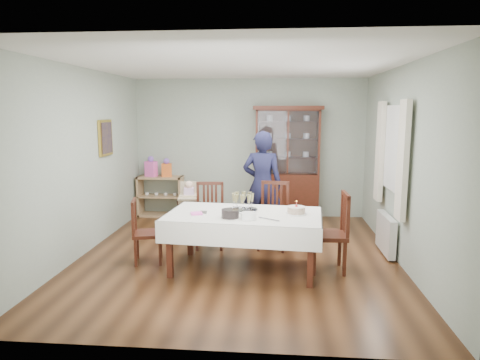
# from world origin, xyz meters

# --- Properties ---
(floor) EXTENTS (5.00, 5.00, 0.00)m
(floor) POSITION_xyz_m (0.00, 0.00, 0.00)
(floor) COLOR #593319
(floor) RESTS_ON ground
(room_shell) EXTENTS (5.00, 5.00, 5.00)m
(room_shell) POSITION_xyz_m (0.00, 0.53, 1.70)
(room_shell) COLOR #9EAA99
(room_shell) RESTS_ON floor
(dining_table) EXTENTS (2.09, 1.32, 0.76)m
(dining_table) POSITION_xyz_m (0.13, -0.51, 0.38)
(dining_table) COLOR #461911
(dining_table) RESTS_ON floor
(china_cabinet) EXTENTS (1.30, 0.48, 2.18)m
(china_cabinet) POSITION_xyz_m (0.75, 2.26, 1.12)
(china_cabinet) COLOR #461911
(china_cabinet) RESTS_ON floor
(sideboard) EXTENTS (0.90, 0.38, 0.80)m
(sideboard) POSITION_xyz_m (-1.75, 2.28, 0.40)
(sideboard) COLOR tan
(sideboard) RESTS_ON floor
(picture_frame) EXTENTS (0.04, 0.48, 0.58)m
(picture_frame) POSITION_xyz_m (-2.22, 0.80, 1.65)
(picture_frame) COLOR gold
(picture_frame) RESTS_ON room_shell
(window) EXTENTS (0.04, 1.02, 1.22)m
(window) POSITION_xyz_m (2.22, 0.30, 1.55)
(window) COLOR white
(window) RESTS_ON room_shell
(curtain_left) EXTENTS (0.07, 0.30, 1.55)m
(curtain_left) POSITION_xyz_m (2.16, -0.32, 1.45)
(curtain_left) COLOR silver
(curtain_left) RESTS_ON room_shell
(curtain_right) EXTENTS (0.07, 0.30, 1.55)m
(curtain_right) POSITION_xyz_m (2.16, 0.92, 1.45)
(curtain_right) COLOR silver
(curtain_right) RESTS_ON room_shell
(radiator) EXTENTS (0.10, 0.80, 0.55)m
(radiator) POSITION_xyz_m (2.16, 0.30, 0.30)
(radiator) COLOR white
(radiator) RESTS_ON floor
(chair_far_left) EXTENTS (0.48, 0.48, 0.98)m
(chair_far_left) POSITION_xyz_m (-0.47, 0.40, 0.29)
(chair_far_left) COLOR #461911
(chair_far_left) RESTS_ON floor
(chair_far_right) EXTENTS (0.51, 0.51, 1.01)m
(chair_far_right) POSITION_xyz_m (0.51, 0.42, 0.30)
(chair_far_right) COLOR #461911
(chair_far_right) RESTS_ON floor
(chair_end_left) EXTENTS (0.48, 0.48, 0.88)m
(chair_end_left) POSITION_xyz_m (-1.22, -0.36, 0.26)
(chair_end_left) COLOR #461911
(chair_end_left) RESTS_ON floor
(chair_end_right) EXTENTS (0.48, 0.48, 1.04)m
(chair_end_right) POSITION_xyz_m (1.25, -0.46, 0.31)
(chair_end_right) COLOR #461911
(chair_end_right) RESTS_ON floor
(woman) EXTENTS (0.67, 0.47, 1.77)m
(woman) POSITION_xyz_m (0.32, 0.98, 0.88)
(woman) COLOR black
(woman) RESTS_ON floor
(high_chair) EXTENTS (0.46, 0.46, 0.93)m
(high_chair) POSITION_xyz_m (-0.90, 0.97, 0.36)
(high_chair) COLOR black
(high_chair) RESTS_ON floor
(champagne_tray) EXTENTS (0.40, 0.40, 0.24)m
(champagne_tray) POSITION_xyz_m (0.11, -0.36, 0.84)
(champagne_tray) COLOR silver
(champagne_tray) RESTS_ON dining_table
(birthday_cake) EXTENTS (0.26, 0.26, 0.18)m
(birthday_cake) POSITION_xyz_m (0.81, -0.50, 0.81)
(birthday_cake) COLOR white
(birthday_cake) RESTS_ON dining_table
(plate_stack_dark) EXTENTS (0.23, 0.23, 0.11)m
(plate_stack_dark) POSITION_xyz_m (-0.02, -0.75, 0.81)
(plate_stack_dark) COLOR black
(plate_stack_dark) RESTS_ON dining_table
(plate_stack_white) EXTENTS (0.21, 0.21, 0.08)m
(plate_stack_white) POSITION_xyz_m (0.21, -0.81, 0.80)
(plate_stack_white) COLOR white
(plate_stack_white) RESTS_ON dining_table
(napkin_stack) EXTENTS (0.18, 0.18, 0.02)m
(napkin_stack) POSITION_xyz_m (-0.47, -0.61, 0.77)
(napkin_stack) COLOR #FF5DC7
(napkin_stack) RESTS_ON dining_table
(cutlery) EXTENTS (0.13, 0.17, 0.01)m
(cutlery) POSITION_xyz_m (-0.43, -0.52, 0.77)
(cutlery) COLOR silver
(cutlery) RESTS_ON dining_table
(cake_knife) EXTENTS (0.27, 0.19, 0.01)m
(cake_knife) POSITION_xyz_m (0.46, -0.81, 0.77)
(cake_knife) COLOR silver
(cake_knife) RESTS_ON dining_table
(gift_bag_pink) EXTENTS (0.25, 0.21, 0.41)m
(gift_bag_pink) POSITION_xyz_m (-1.92, 2.26, 0.98)
(gift_bag_pink) COLOR #FF5DC7
(gift_bag_pink) RESTS_ON sideboard
(gift_bag_orange) EXTENTS (0.22, 0.18, 0.36)m
(gift_bag_orange) POSITION_xyz_m (-1.61, 2.26, 0.96)
(gift_bag_orange) COLOR orange
(gift_bag_orange) RESTS_ON sideboard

